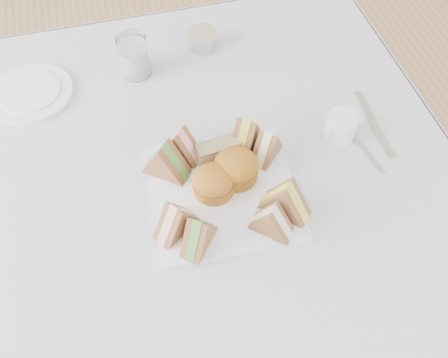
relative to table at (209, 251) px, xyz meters
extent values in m
plane|color=#9E7751|center=(0.00, 0.00, -0.37)|extent=(4.00, 4.00, 0.00)
cube|color=brown|center=(0.00, 0.00, 0.00)|extent=(0.90, 0.90, 0.74)
cube|color=#B0B9D4|center=(0.00, 0.00, 0.37)|extent=(1.02, 1.02, 0.01)
cube|color=white|center=(0.02, -0.08, 0.38)|extent=(0.29, 0.29, 0.01)
cylinder|color=#984E0F|center=(0.00, -0.07, 0.41)|extent=(0.09, 0.09, 0.05)
cylinder|color=#984E0F|center=(0.05, -0.05, 0.42)|extent=(0.12, 0.12, 0.06)
cube|color=#DCBE8A|center=(0.03, 0.00, 0.41)|extent=(0.09, 0.04, 0.04)
cylinder|color=white|center=(-0.33, 0.29, 0.38)|extent=(0.24, 0.24, 0.01)
cylinder|color=white|center=(-0.09, 0.30, 0.43)|extent=(0.08, 0.08, 0.10)
cylinder|color=silver|center=(0.08, 0.35, 0.40)|extent=(0.09, 0.09, 0.04)
cube|color=silver|center=(0.37, 0.01, 0.38)|extent=(0.02, 0.19, 0.00)
cube|color=silver|center=(0.32, -0.03, 0.38)|extent=(0.04, 0.16, 0.00)
cylinder|color=white|center=(0.29, 0.00, 0.40)|extent=(0.08, 0.08, 0.06)
camera|label=1|loc=(-0.12, -0.59, 1.18)|focal=40.00mm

